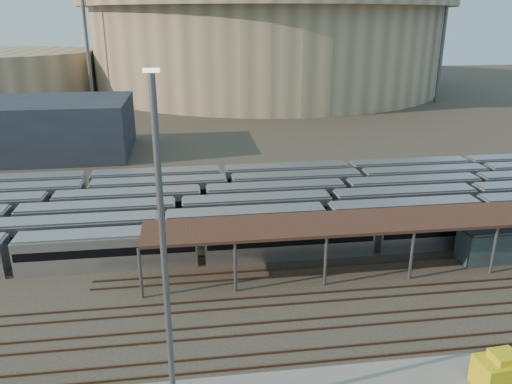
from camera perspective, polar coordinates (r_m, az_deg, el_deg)
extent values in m
plane|color=#383026|center=(46.60, -2.91, -12.08)|extent=(420.00, 420.00, 0.00)
cube|color=silver|center=(52.68, -6.32, -6.02)|extent=(112.00, 2.90, 3.60)
cube|color=silver|center=(56.59, -10.63, -4.38)|extent=(112.00, 2.90, 3.60)
cube|color=silver|center=(60.39, -8.78, -2.70)|extent=(112.00, 2.90, 3.60)
cube|color=silver|center=(64.30, -6.01, -1.18)|extent=(112.00, 2.90, 3.60)
cube|color=silver|center=(68.43, -3.09, 0.20)|extent=(112.00, 2.90, 3.60)
cube|color=silver|center=(72.35, -3.81, 1.27)|extent=(112.00, 2.90, 3.60)
cylinder|color=#58595E|center=(46.63, -13.07, -9.05)|extent=(0.30, 0.30, 5.00)
cylinder|color=#58595E|center=(51.43, -12.60, -6.19)|extent=(0.30, 0.30, 5.00)
cylinder|color=#58595E|center=(46.52, -2.39, -8.58)|extent=(0.30, 0.30, 5.00)
cylinder|color=#58595E|center=(51.33, -2.99, -5.76)|extent=(0.30, 0.30, 5.00)
cylinder|color=#58595E|center=(47.97, 7.95, -7.85)|extent=(0.30, 0.30, 5.00)
cylinder|color=#58595E|center=(52.65, 6.38, -5.19)|extent=(0.30, 0.30, 5.00)
cylinder|color=#58595E|center=(50.85, 17.36, -6.96)|extent=(0.30, 0.30, 5.00)
cylinder|color=#58595E|center=(55.28, 15.06, -4.54)|extent=(0.30, 0.30, 5.00)
cylinder|color=#58595E|center=(54.92, 25.54, -6.03)|extent=(0.30, 0.30, 5.00)
cylinder|color=#58595E|center=(59.05, 22.78, -3.86)|extent=(0.30, 0.30, 5.00)
cube|color=#351F15|center=(53.87, 20.60, -2.74)|extent=(60.00, 6.00, 0.30)
cube|color=#4C3323|center=(45.07, -2.70, -13.14)|extent=(170.00, 0.12, 0.18)
cube|color=#4C3323|center=(46.34, -2.88, -12.15)|extent=(170.00, 0.12, 0.18)
cube|color=#4C3323|center=(41.77, -2.17, -16.08)|extent=(170.00, 0.12, 0.18)
cube|color=#4C3323|center=(43.00, -2.38, -14.93)|extent=(170.00, 0.12, 0.18)
cube|color=#4C3323|center=(38.60, -1.53, -19.51)|extent=(170.00, 0.12, 0.18)
cube|color=#4C3323|center=(39.77, -1.79, -18.16)|extent=(170.00, 0.12, 0.18)
cylinder|color=tan|center=(182.07, 1.07, 16.23)|extent=(116.00, 116.00, 28.00)
cylinder|color=tan|center=(181.85, 1.11, 21.11)|extent=(124.00, 124.00, 3.00)
cylinder|color=tan|center=(179.70, -26.90, 11.91)|extent=(56.00, 56.00, 14.00)
cube|color=#1E232D|center=(101.67, -26.15, 6.52)|extent=(42.00, 20.00, 10.00)
cylinder|color=#58595E|center=(152.11, -18.80, 16.12)|extent=(1.00, 1.00, 36.00)
cylinder|color=#58595E|center=(157.71, 20.60, 16.01)|extent=(1.00, 1.00, 36.00)
cylinder|color=#58595E|center=(199.80, -10.31, 17.38)|extent=(1.00, 1.00, 36.00)
cylinder|color=#58595E|center=(28.58, -10.37, -8.79)|extent=(0.36, 0.36, 21.59)
cube|color=#FFF2CC|center=(25.37, -11.89, 13.45)|extent=(0.82, 0.35, 0.20)
cube|color=gold|center=(40.09, 26.21, -18.03)|extent=(3.59, 2.40, 2.14)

